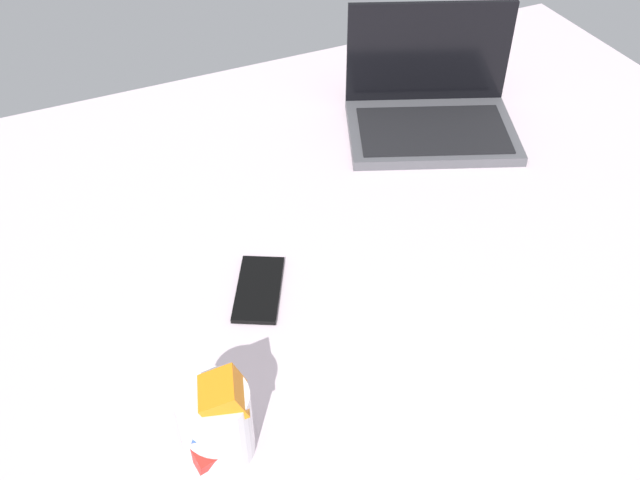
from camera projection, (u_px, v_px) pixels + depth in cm
name	position (u px, v px, depth cm)	size (l,w,h in cm)	color
bed_mattress	(352.00, 304.00, 122.56)	(180.00, 140.00, 18.00)	silver
laptop	(430.00, 108.00, 144.13)	(39.17, 33.58, 23.00)	#4C4C51
snack_cup	(216.00, 422.00, 87.67)	(9.30, 9.20, 13.75)	silver
cell_phone	(259.00, 289.00, 112.23)	(6.80, 14.00, 0.80)	black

